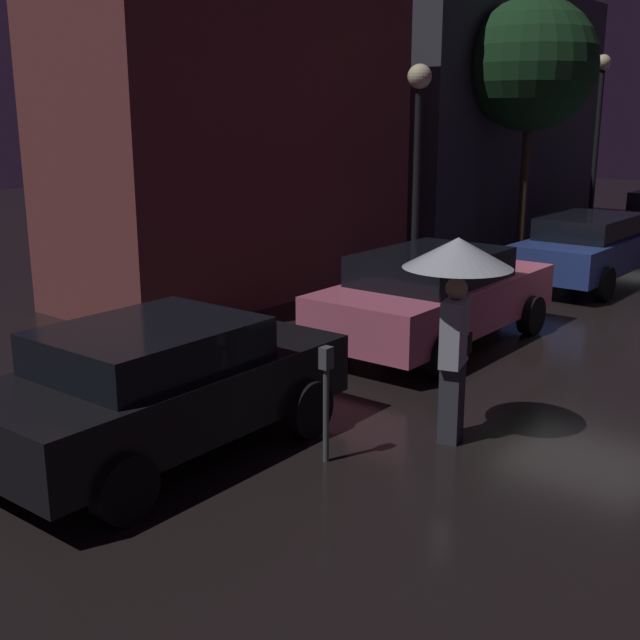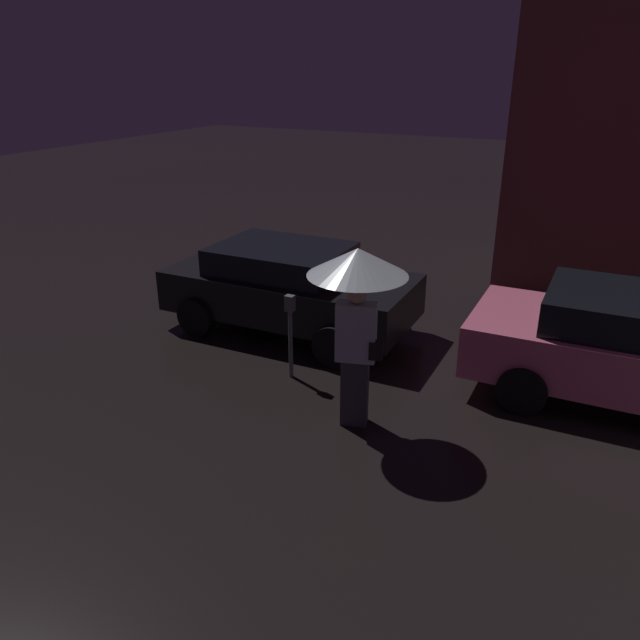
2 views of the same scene
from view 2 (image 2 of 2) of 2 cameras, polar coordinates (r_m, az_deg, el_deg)
parked_car_black at (r=10.02m, az=-2.88°, el=3.11°), size 3.98×2.00×1.38m
pedestrian_with_umbrella at (r=6.95m, az=3.43°, el=3.02°), size 1.13×1.13×2.20m
parking_meter at (r=8.43m, az=-2.73°, el=-0.65°), size 0.12×0.10×1.20m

